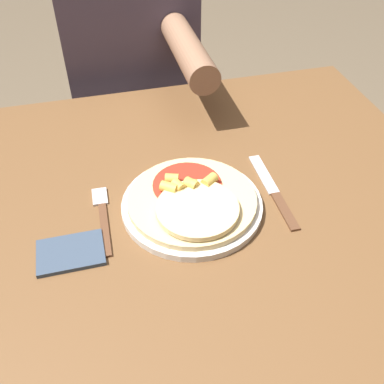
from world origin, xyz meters
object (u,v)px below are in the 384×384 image
dining_table (195,239)px  plate (192,205)px  pizza (192,200)px  person_diner (133,71)px  fork (103,215)px  knife (274,192)px

dining_table → plate: bearing=-119.4°
pizza → person_diner: bearing=91.4°
dining_table → fork: size_ratio=5.88×
pizza → knife: (0.16, 0.01, -0.02)m
dining_table → fork: fork is taller
dining_table → pizza: size_ratio=4.31×
dining_table → knife: size_ratio=4.69×
knife → plate: bearing=-179.4°
knife → person_diner: (-0.18, 0.64, -0.04)m
fork → person_diner: (0.15, 0.62, -0.04)m
plate → person_diner: bearing=91.5°
plate → knife: (0.16, 0.00, -0.00)m
pizza → knife: 0.17m
dining_table → person_diner: person_diner is taller
fork → person_diner: 0.64m
pizza → person_diner: size_ratio=0.20×
fork → person_diner: size_ratio=0.15×
plate → person_diner: 0.64m
pizza → knife: size_ratio=1.09×
knife → person_diner: size_ratio=0.18×
fork → knife: (0.33, -0.02, 0.00)m
pizza → fork: pizza is taller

